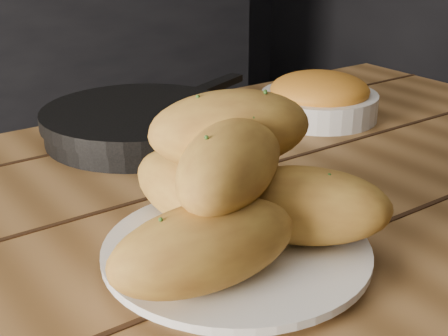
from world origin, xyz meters
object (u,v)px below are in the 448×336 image
Objects in this scene: bread_rolls at (233,187)px; bowl at (319,98)px; skillet at (140,122)px; plate at (236,253)px; table at (196,315)px.

bowl is (0.38, 0.28, -0.05)m from bread_rolls.
skillet is at bearing 163.94° from bowl.
plate is 0.47m from bowl.
plate is 1.36× the size of bowl.
bowl is (0.28, -0.08, 0.01)m from skillet.
table is 7.79× the size of bowl.
bowl is at bearing -16.06° from skillet.
table is 0.45m from bowl.
bowl is at bearing 36.54° from bread_rolls.
bowl is (0.37, 0.21, 0.13)m from table.
bowl reaches higher than plate.
plate is 0.07m from bread_rolls.
table is at bearing 91.16° from plate.
skillet is at bearing 75.08° from bread_rolls.
bread_rolls is 0.73× the size of skillet.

